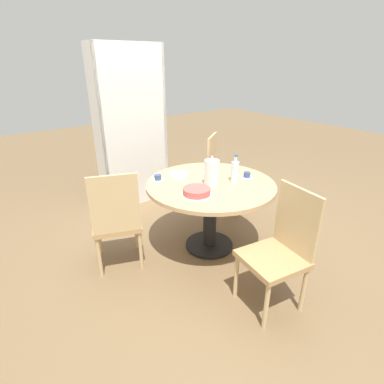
% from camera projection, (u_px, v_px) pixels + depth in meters
% --- Properties ---
extents(ground_plane, '(14.00, 14.00, 0.00)m').
position_uv_depth(ground_plane, '(209.00, 246.00, 3.12)').
color(ground_plane, brown).
extents(dining_table, '(1.22, 1.22, 0.71)m').
position_uv_depth(dining_table, '(210.00, 196.00, 2.89)').
color(dining_table, black).
rests_on(dining_table, ground_plane).
extents(chair_a, '(0.59, 0.59, 0.95)m').
position_uv_depth(chair_a, '(221.00, 173.00, 3.73)').
color(chair_a, tan).
rests_on(chair_a, ground_plane).
extents(chair_b, '(0.54, 0.54, 0.95)m').
position_uv_depth(chair_b, '(116.00, 219.00, 2.63)').
color(chair_b, tan).
rests_on(chair_b, ground_plane).
extents(chair_c, '(0.48, 0.48, 0.95)m').
position_uv_depth(chair_c, '(280.00, 249.00, 2.22)').
color(chair_c, tan).
rests_on(chair_c, ground_plane).
extents(bookshelf, '(0.88, 0.28, 1.97)m').
position_uv_depth(bookshelf, '(132.00, 130.00, 3.76)').
color(bookshelf, silver).
rests_on(bookshelf, ground_plane).
extents(coffee_pot, '(0.14, 0.14, 0.28)m').
position_uv_depth(coffee_pot, '(212.00, 172.00, 2.74)').
color(coffee_pot, white).
rests_on(coffee_pot, dining_table).
extents(water_bottle, '(0.07, 0.07, 0.27)m').
position_uv_depth(water_bottle, '(235.00, 171.00, 2.82)').
color(water_bottle, silver).
rests_on(water_bottle, dining_table).
extents(cake_main, '(0.27, 0.27, 0.07)m').
position_uv_depth(cake_main, '(197.00, 192.00, 2.56)').
color(cake_main, white).
rests_on(cake_main, dining_table).
extents(cup_a, '(0.12, 0.12, 0.06)m').
position_uv_depth(cup_a, '(247.00, 176.00, 2.94)').
color(cup_a, white).
rests_on(cup_a, dining_table).
extents(cup_b, '(0.12, 0.12, 0.06)m').
position_uv_depth(cup_b, '(158.00, 178.00, 2.88)').
color(cup_b, white).
rests_on(cup_b, dining_table).
extents(plate_stack, '(0.19, 0.19, 0.03)m').
position_uv_depth(plate_stack, '(179.00, 175.00, 2.99)').
color(plate_stack, white).
rests_on(plate_stack, dining_table).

